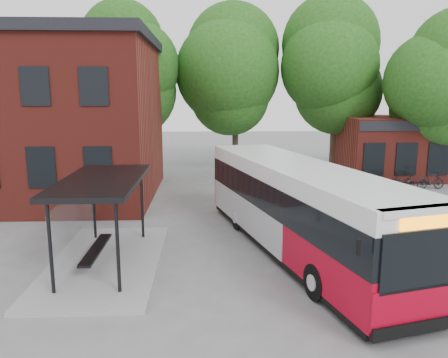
{
  "coord_description": "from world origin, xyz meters",
  "views": [
    {
      "loc": [
        -1.21,
        -14.72,
        5.5
      ],
      "look_at": [
        -0.43,
        3.13,
        2.0
      ],
      "focal_mm": 35.0,
      "sensor_mm": 36.0,
      "label": 1
    }
  ],
  "objects_px": {
    "bicycle_1": "(353,179)",
    "bicycle_3": "(366,180)",
    "bicycle_4": "(389,182)",
    "bicycle_7": "(431,180)",
    "bus_shelter": "(104,221)",
    "bicycle_0": "(350,178)",
    "bicycle_6": "(403,182)",
    "bicycle_2": "(366,182)",
    "city_bus": "(297,209)"
  },
  "relations": [
    {
      "from": "bicycle_2",
      "to": "bicycle_3",
      "type": "distance_m",
      "value": 0.32
    },
    {
      "from": "bicycle_3",
      "to": "bicycle_4",
      "type": "relative_size",
      "value": 1.1
    },
    {
      "from": "bicycle_3",
      "to": "bicycle_7",
      "type": "relative_size",
      "value": 1.0
    },
    {
      "from": "bus_shelter",
      "to": "bicycle_1",
      "type": "xyz_separation_m",
      "value": [
        12.2,
        11.76,
        -1.0
      ]
    },
    {
      "from": "bicycle_1",
      "to": "bicycle_4",
      "type": "xyz_separation_m",
      "value": [
        1.89,
        -0.76,
        -0.03
      ]
    },
    {
      "from": "bicycle_2",
      "to": "bicycle_4",
      "type": "relative_size",
      "value": 1.04
    },
    {
      "from": "bicycle_6",
      "to": "bicycle_2",
      "type": "bearing_deg",
      "value": 57.93
    },
    {
      "from": "bicycle_0",
      "to": "bicycle_3",
      "type": "height_order",
      "value": "bicycle_3"
    },
    {
      "from": "bicycle_0",
      "to": "bicycle_6",
      "type": "height_order",
      "value": "bicycle_6"
    },
    {
      "from": "bicycle_1",
      "to": "bicycle_7",
      "type": "distance_m",
      "value": 4.37
    },
    {
      "from": "bicycle_0",
      "to": "bicycle_4",
      "type": "bearing_deg",
      "value": -117.51
    },
    {
      "from": "bicycle_3",
      "to": "bicycle_0",
      "type": "bearing_deg",
      "value": 31.19
    },
    {
      "from": "bicycle_4",
      "to": "bicycle_7",
      "type": "xyz_separation_m",
      "value": [
        2.33,
        -0.35,
        0.11
      ]
    },
    {
      "from": "bus_shelter",
      "to": "bicycle_6",
      "type": "xyz_separation_m",
      "value": [
        14.74,
        10.49,
        -0.97
      ]
    },
    {
      "from": "bicycle_0",
      "to": "bicycle_3",
      "type": "relative_size",
      "value": 1.02
    },
    {
      "from": "bicycle_2",
      "to": "bicycle_7",
      "type": "xyz_separation_m",
      "value": [
        3.76,
        -0.14,
        0.09
      ]
    },
    {
      "from": "bicycle_3",
      "to": "bicycle_4",
      "type": "xyz_separation_m",
      "value": [
        1.36,
        -0.09,
        -0.11
      ]
    },
    {
      "from": "bicycle_3",
      "to": "bicycle_4",
      "type": "bearing_deg",
      "value": -108.16
    },
    {
      "from": "city_bus",
      "to": "bicycle_4",
      "type": "height_order",
      "value": "city_bus"
    },
    {
      "from": "bicycle_1",
      "to": "bicycle_3",
      "type": "xyz_separation_m",
      "value": [
        0.53,
        -0.66,
        0.08
      ]
    },
    {
      "from": "city_bus",
      "to": "bicycle_7",
      "type": "xyz_separation_m",
      "value": [
        9.94,
        9.78,
        -1.03
      ]
    },
    {
      "from": "city_bus",
      "to": "bicycle_3",
      "type": "height_order",
      "value": "city_bus"
    },
    {
      "from": "city_bus",
      "to": "bicycle_4",
      "type": "distance_m",
      "value": 12.71
    },
    {
      "from": "bicycle_0",
      "to": "bicycle_2",
      "type": "height_order",
      "value": "bicycle_0"
    },
    {
      "from": "bicycle_2",
      "to": "bicycle_4",
      "type": "distance_m",
      "value": 1.44
    },
    {
      "from": "bicycle_4",
      "to": "bicycle_7",
      "type": "relative_size",
      "value": 0.91
    },
    {
      "from": "city_bus",
      "to": "bicycle_6",
      "type": "xyz_separation_m",
      "value": [
        8.25,
        9.62,
        -1.08
      ]
    },
    {
      "from": "bus_shelter",
      "to": "bicycle_7",
      "type": "bearing_deg",
      "value": 32.96
    },
    {
      "from": "city_bus",
      "to": "bicycle_0",
      "type": "relative_size",
      "value": 6.86
    },
    {
      "from": "city_bus",
      "to": "bus_shelter",
      "type": "bearing_deg",
      "value": 173.16
    },
    {
      "from": "bicycle_2",
      "to": "bicycle_6",
      "type": "xyz_separation_m",
      "value": [
        2.07,
        -0.29,
        0.04
      ]
    },
    {
      "from": "bus_shelter",
      "to": "bicycle_0",
      "type": "height_order",
      "value": "bus_shelter"
    },
    {
      "from": "bicycle_0",
      "to": "bicycle_7",
      "type": "relative_size",
      "value": 1.02
    },
    {
      "from": "city_bus",
      "to": "bicycle_4",
      "type": "bearing_deg",
      "value": 38.58
    },
    {
      "from": "bicycle_1",
      "to": "city_bus",
      "type": "bearing_deg",
      "value": 173.0
    },
    {
      "from": "bus_shelter",
      "to": "bicycle_3",
      "type": "relative_size",
      "value": 3.97
    },
    {
      "from": "bicycle_4",
      "to": "bicycle_6",
      "type": "relative_size",
      "value": 0.88
    },
    {
      "from": "bicycle_3",
      "to": "bicycle_6",
      "type": "bearing_deg",
      "value": -120.87
    },
    {
      "from": "bicycle_7",
      "to": "bicycle_3",
      "type": "bearing_deg",
      "value": 75.98
    },
    {
      "from": "bicycle_2",
      "to": "bicycle_4",
      "type": "bearing_deg",
      "value": -60.57
    },
    {
      "from": "bus_shelter",
      "to": "bicycle_2",
      "type": "bearing_deg",
      "value": 40.41
    },
    {
      "from": "bicycle_3",
      "to": "bicycle_7",
      "type": "bearing_deg",
      "value": -111.12
    },
    {
      "from": "bus_shelter",
      "to": "bicycle_1",
      "type": "relative_size",
      "value": 4.7
    },
    {
      "from": "bicycle_1",
      "to": "bicycle_6",
      "type": "height_order",
      "value": "bicycle_6"
    },
    {
      "from": "bus_shelter",
      "to": "bicycle_4",
      "type": "distance_m",
      "value": 17.91
    },
    {
      "from": "city_bus",
      "to": "bicycle_7",
      "type": "relative_size",
      "value": 6.97
    },
    {
      "from": "bicycle_4",
      "to": "bicycle_6",
      "type": "height_order",
      "value": "bicycle_6"
    },
    {
      "from": "bicycle_0",
      "to": "bicycle_3",
      "type": "bearing_deg",
      "value": -141.19
    },
    {
      "from": "bus_shelter",
      "to": "bicycle_2",
      "type": "xyz_separation_m",
      "value": [
        12.67,
        10.79,
        -1.01
      ]
    },
    {
      "from": "bicycle_0",
      "to": "bicycle_2",
      "type": "bearing_deg",
      "value": -153.8
    }
  ]
}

